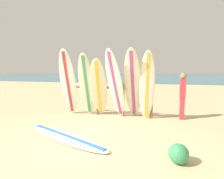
# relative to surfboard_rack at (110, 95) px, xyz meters

# --- Properties ---
(ground_plane) EXTENTS (120.00, 120.00, 0.00)m
(ground_plane) POSITION_rel_surfboard_rack_xyz_m (0.07, -2.60, -0.72)
(ground_plane) COLOR #CCB784
(ocean_water) EXTENTS (120.00, 80.00, 0.01)m
(ocean_water) POSITION_rel_surfboard_rack_xyz_m (0.07, 55.40, -0.71)
(ocean_water) COLOR teal
(ocean_water) RESTS_ON ground
(surfboard_rack) EXTENTS (2.99, 0.09, 1.14)m
(surfboard_rack) POSITION_rel_surfboard_rack_xyz_m (0.00, 0.00, 0.00)
(surfboard_rack) COLOR olive
(surfboard_rack) RESTS_ON ground
(surfboard_leaning_far_left) EXTENTS (0.64, 0.87, 2.31)m
(surfboard_leaning_far_left) POSITION_rel_surfboard_rack_xyz_m (-1.38, -0.41, 0.44)
(surfboard_leaning_far_left) COLOR white
(surfboard_leaning_far_left) RESTS_ON ground
(surfboard_leaning_left) EXTENTS (0.61, 0.85, 2.17)m
(surfboard_leaning_left) POSITION_rel_surfboard_rack_xyz_m (-0.74, -0.31, 0.37)
(surfboard_leaning_left) COLOR beige
(surfboard_leaning_left) RESTS_ON ground
(surfboard_leaning_center_left) EXTENTS (0.72, 0.99, 1.99)m
(surfboard_leaning_center_left) POSITION_rel_surfboard_rack_xyz_m (-0.30, -0.33, 0.28)
(surfboard_leaning_center_left) COLOR beige
(surfboard_leaning_center_left) RESTS_ON ground
(surfboard_leaning_center) EXTENTS (0.70, 1.15, 2.25)m
(surfboard_leaning_center) POSITION_rel_surfboard_rack_xyz_m (0.31, -0.43, 0.41)
(surfboard_leaning_center) COLOR white
(surfboard_leaning_center) RESTS_ON ground
(surfboard_leaning_center_right) EXTENTS (0.56, 1.08, 2.27)m
(surfboard_leaning_center_right) POSITION_rel_surfboard_rack_xyz_m (0.85, -0.27, 0.42)
(surfboard_leaning_center_right) COLOR beige
(surfboard_leaning_center_right) RESTS_ON ground
(surfboard_leaning_right) EXTENTS (0.56, 0.60, 2.21)m
(surfboard_leaning_right) POSITION_rel_surfboard_rack_xyz_m (1.30, -0.29, 0.39)
(surfboard_leaning_right) COLOR white
(surfboard_leaning_right) RESTS_ON ground
(surfboard_lying_on_sand) EXTENTS (2.68, 1.56, 0.08)m
(surfboard_lying_on_sand) POSITION_rel_surfboard_rack_xyz_m (-0.44, -2.31, -0.68)
(surfboard_lying_on_sand) COLOR white
(surfboard_lying_on_sand) RESTS_ON ground
(beachgoer_standing) EXTENTS (0.20, 0.25, 1.51)m
(beachgoer_standing) POSITION_rel_surfboard_rack_xyz_m (2.41, 0.15, 0.12)
(beachgoer_standing) COLOR #D8333F
(beachgoer_standing) RESTS_ON ground
(small_boat_offshore) EXTENTS (2.78, 1.38, 0.71)m
(small_boat_offshore) POSITION_rel_surfboard_rack_xyz_m (-2.01, 26.17, -0.46)
(small_boat_offshore) COLOR #B22D28
(small_boat_offshore) RESTS_ON ocean_water
(beach_ball) EXTENTS (0.34, 0.34, 0.34)m
(beach_ball) POSITION_rel_surfboard_rack_xyz_m (2.02, -2.82, -0.54)
(beach_ball) COLOR #388C59
(beach_ball) RESTS_ON ground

